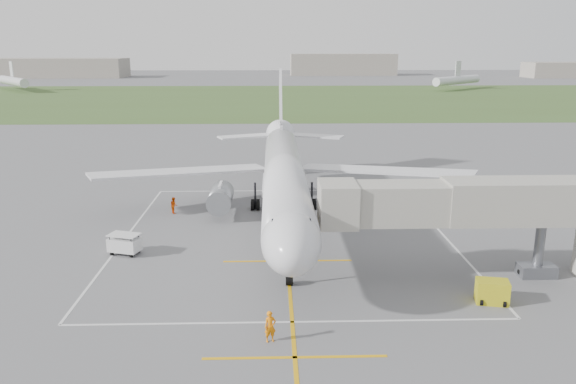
{
  "coord_description": "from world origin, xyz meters",
  "views": [
    {
      "loc": [
        -1.15,
        -50.92,
        16.22
      ],
      "look_at": [
        0.21,
        -4.0,
        4.0
      ],
      "focal_mm": 35.0,
      "sensor_mm": 36.0,
      "label": 1
    }
  ],
  "objects_px": {
    "ramp_worker_wing": "(174,205)",
    "jet_bridge": "(511,214)",
    "baggage_cart": "(125,244)",
    "gpu_unit": "(492,292)",
    "ramp_worker_nose": "(270,327)",
    "airliner": "(284,175)"
  },
  "relations": [
    {
      "from": "ramp_worker_wing",
      "to": "jet_bridge",
      "type": "bearing_deg",
      "value": -150.35
    },
    {
      "from": "baggage_cart",
      "to": "gpu_unit",
      "type": "bearing_deg",
      "value": -2.55
    },
    {
      "from": "ramp_worker_wing",
      "to": "ramp_worker_nose",
      "type": "bearing_deg",
      "value": 172.57
    },
    {
      "from": "airliner",
      "to": "gpu_unit",
      "type": "distance_m",
      "value": 22.91
    },
    {
      "from": "airliner",
      "to": "ramp_worker_nose",
      "type": "xyz_separation_m",
      "value": [
        -1.32,
        -23.0,
        -3.48
      ]
    },
    {
      "from": "ramp_worker_nose",
      "to": "ramp_worker_wing",
      "type": "xyz_separation_m",
      "value": [
        -9.69,
        25.56,
        -0.1
      ]
    },
    {
      "from": "gpu_unit",
      "to": "ramp_worker_wing",
      "type": "height_order",
      "value": "ramp_worker_wing"
    },
    {
      "from": "gpu_unit",
      "to": "airliner",
      "type": "bearing_deg",
      "value": 137.34
    },
    {
      "from": "gpu_unit",
      "to": "ramp_worker_nose",
      "type": "xyz_separation_m",
      "value": [
        -14.43,
        -4.56,
        0.17
      ]
    },
    {
      "from": "gpu_unit",
      "to": "ramp_worker_wing",
      "type": "distance_m",
      "value": 31.97
    },
    {
      "from": "jet_bridge",
      "to": "ramp_worker_nose",
      "type": "distance_m",
      "value": 19.54
    },
    {
      "from": "baggage_cart",
      "to": "ramp_worker_wing",
      "type": "distance_m",
      "value": 11.58
    },
    {
      "from": "gpu_unit",
      "to": "ramp_worker_nose",
      "type": "distance_m",
      "value": 15.14
    },
    {
      "from": "jet_bridge",
      "to": "gpu_unit",
      "type": "bearing_deg",
      "value": -122.0
    },
    {
      "from": "gpu_unit",
      "to": "ramp_worker_wing",
      "type": "bearing_deg",
      "value": 150.88
    },
    {
      "from": "jet_bridge",
      "to": "baggage_cart",
      "type": "xyz_separation_m",
      "value": [
        -28.74,
        5.4,
        -3.88
      ]
    },
    {
      "from": "jet_bridge",
      "to": "airliner",
      "type": "bearing_deg",
      "value": 137.81
    },
    {
      "from": "ramp_worker_nose",
      "to": "ramp_worker_wing",
      "type": "height_order",
      "value": "ramp_worker_nose"
    },
    {
      "from": "airliner",
      "to": "jet_bridge",
      "type": "relative_size",
      "value": 2.0
    },
    {
      "from": "ramp_worker_nose",
      "to": "ramp_worker_wing",
      "type": "relative_size",
      "value": 1.12
    },
    {
      "from": "baggage_cart",
      "to": "ramp_worker_nose",
      "type": "height_order",
      "value": "ramp_worker_nose"
    },
    {
      "from": "gpu_unit",
      "to": "baggage_cart",
      "type": "relative_size",
      "value": 0.82
    }
  ]
}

